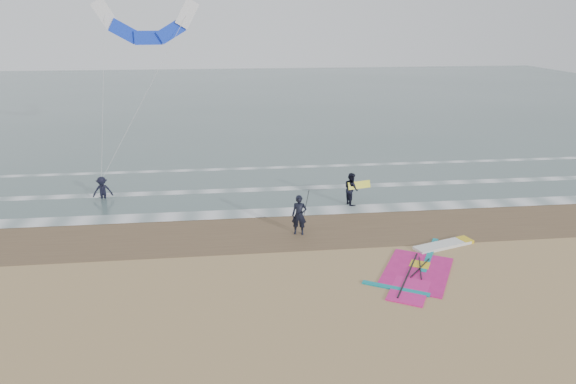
{
  "coord_description": "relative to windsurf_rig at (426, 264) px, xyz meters",
  "views": [
    {
      "loc": [
        -3.16,
        -16.28,
        9.48
      ],
      "look_at": [
        -0.66,
        5.0,
        2.2
      ],
      "focal_mm": 32.0,
      "sensor_mm": 36.0,
      "label": 1
    }
  ],
  "objects": [
    {
      "name": "carried_kiteboard",
      "position": [
        -0.96,
        7.26,
        1.07
      ],
      "size": [
        1.3,
        0.51,
        0.39
      ],
      "color": "yellow",
      "rests_on": "ground"
    },
    {
      "name": "person_walking",
      "position": [
        -1.36,
        7.36,
        0.84
      ],
      "size": [
        0.84,
        0.98,
        1.75
      ],
      "primitive_type": "imported",
      "rotation": [
        0.0,
        0.0,
        1.79
      ],
      "color": "black",
      "rests_on": "ground"
    },
    {
      "name": "windsurf_rig",
      "position": [
        0.0,
        0.0,
        0.0
      ],
      "size": [
        5.88,
        5.56,
        0.14
      ],
      "color": "white",
      "rests_on": "ground"
    },
    {
      "name": "held_pole",
      "position": [
        -4.36,
        3.73,
        1.34
      ],
      "size": [
        0.17,
        0.86,
        1.82
      ],
      "color": "black",
      "rests_on": "ground"
    },
    {
      "name": "foam_waterline",
      "position": [
        -4.56,
        8.8,
        -0.01
      ],
      "size": [
        120.0,
        9.15,
        0.02
      ],
      "color": "white",
      "rests_on": "ground"
    },
    {
      "name": "person_wading",
      "position": [
        -14.73,
        9.77,
        0.78
      ],
      "size": [
        1.13,
        0.75,
        1.63
      ],
      "primitive_type": "imported",
      "rotation": [
        0.0,
        0.0,
        0.15
      ],
      "color": "black",
      "rests_on": "ground"
    },
    {
      "name": "surf_kite",
      "position": [
        -12.24,
        14.38,
        9.0
      ],
      "size": [
        6.18,
        4.8,
        9.57
      ],
      "color": "white",
      "rests_on": "ground"
    },
    {
      "name": "wet_sand_band",
      "position": [
        -4.56,
        4.36,
        -0.03
      ],
      "size": [
        120.0,
        5.0,
        0.01
      ],
      "primitive_type": "cube",
      "color": "brown",
      "rests_on": "ground"
    },
    {
      "name": "sea_water",
      "position": [
        -4.56,
        46.36,
        -0.03
      ],
      "size": [
        120.0,
        80.0,
        0.02
      ],
      "primitive_type": "cube",
      "color": "#47605E",
      "rests_on": "ground"
    },
    {
      "name": "person_standing",
      "position": [
        -4.66,
        3.73,
        0.9
      ],
      "size": [
        0.77,
        0.6,
        1.88
      ],
      "primitive_type": "imported",
      "rotation": [
        0.0,
        0.0,
        -0.24
      ],
      "color": "black",
      "rests_on": "ground"
    },
    {
      "name": "ground",
      "position": [
        -4.56,
        -1.64,
        -0.04
      ],
      "size": [
        120.0,
        120.0,
        0.0
      ],
      "primitive_type": "plane",
      "color": "tan",
      "rests_on": "ground"
    }
  ]
}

